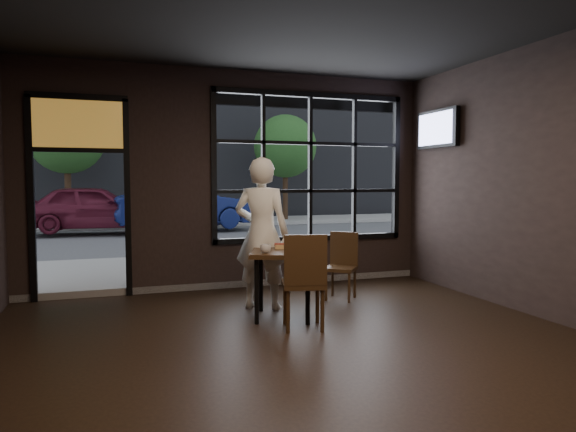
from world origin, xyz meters
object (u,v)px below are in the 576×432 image
object	(u,v)px
chair_near	(303,280)
man	(262,233)
navy_car	(184,206)
cafe_table	(283,284)

from	to	relation	value
chair_near	man	size ratio (longest dim) A/B	0.55
man	navy_car	distance (m)	9.89
cafe_table	man	distance (m)	0.76
chair_near	man	distance (m)	1.08
chair_near	navy_car	bearing A→B (deg)	-76.99
man	cafe_table	bearing A→B (deg)	133.20
man	navy_car	world-z (taller)	man
cafe_table	navy_car	world-z (taller)	navy_car
navy_car	man	bearing A→B (deg)	170.35
chair_near	man	xyz separation A→B (m)	(-0.19, 0.98, 0.42)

